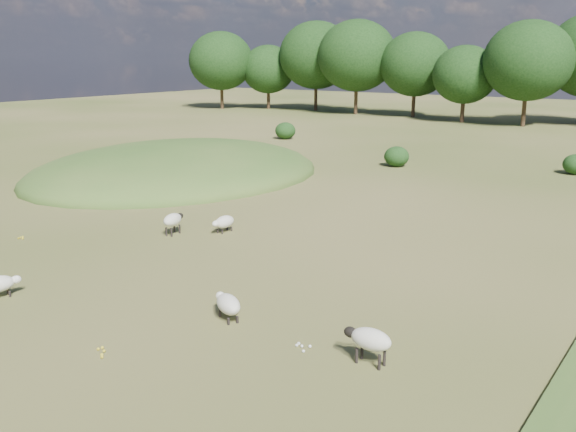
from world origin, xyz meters
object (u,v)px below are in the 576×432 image
at_px(sheep_1, 224,222).
at_px(sheep_0, 370,339).
at_px(sheep_2, 173,220).
at_px(sheep_3, 228,304).

bearing_deg(sheep_1, sheep_0, 57.51).
bearing_deg(sheep_2, sheep_0, -126.06).
bearing_deg(sheep_0, sheep_2, -24.22).
height_order(sheep_1, sheep_3, sheep_3).
height_order(sheep_1, sheep_2, sheep_2).
height_order(sheep_0, sheep_3, sheep_0).
bearing_deg(sheep_1, sheep_3, 42.33).
bearing_deg(sheep_2, sheep_3, -137.15).
distance_m(sheep_0, sheep_3, 4.54).
bearing_deg(sheep_0, sheep_3, -0.82).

